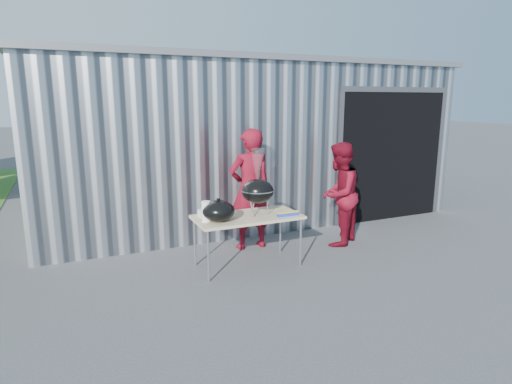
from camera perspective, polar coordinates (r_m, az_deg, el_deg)
name	(u,v)px	position (r m, az deg, el deg)	size (l,w,h in m)	color
ground	(282,275)	(5.99, 3.49, -10.95)	(80.00, 80.00, 0.00)	#414144
building	(227,136)	(10.12, -3.87, 7.50)	(8.20, 6.20, 3.10)	silver
folding_table	(247,218)	(6.06, -1.14, -3.54)	(1.50, 0.75, 0.75)	tan
kettle_grill	(258,186)	(6.01, 0.22, 0.81)	(0.47, 0.47, 0.94)	black
grill_lid	(219,211)	(5.76, -5.02, -2.52)	(0.44, 0.44, 0.32)	black
paper_towels	(206,211)	(5.76, -6.68, -2.59)	(0.12, 0.12, 0.28)	white
white_tub	(206,213)	(6.03, -6.70, -2.80)	(0.20, 0.15, 0.10)	white
foil_box	(288,214)	(6.03, 4.27, -2.93)	(0.32, 0.06, 0.06)	#1D33BF
person_cook	(250,189)	(6.78, -0.80, 0.35)	(0.70, 0.46, 1.92)	maroon
person_bystander	(339,194)	(7.11, 10.99, -0.28)	(0.82, 0.64, 1.69)	maroon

